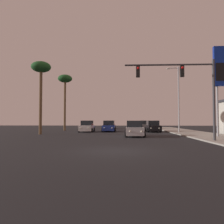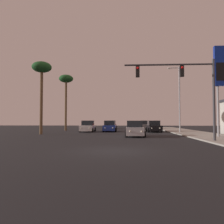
# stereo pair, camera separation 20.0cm
# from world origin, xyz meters

# --- Properties ---
(ground_plane) EXTENTS (120.00, 120.00, 0.00)m
(ground_plane) POSITION_xyz_m (0.00, 0.00, 0.00)
(ground_plane) COLOR black
(sidewalk_right) EXTENTS (5.00, 60.00, 0.12)m
(sidewalk_right) POSITION_xyz_m (9.50, 10.00, 0.06)
(sidewalk_right) COLOR #9E998E
(sidewalk_right) RESTS_ON ground
(car_grey) EXTENTS (2.04, 4.34, 1.68)m
(car_grey) POSITION_xyz_m (4.71, 32.05, 0.76)
(car_grey) COLOR slate
(car_grey) RESTS_ON ground
(car_red) EXTENTS (2.04, 4.33, 1.68)m
(car_red) POSITION_xyz_m (-1.96, 32.93, 0.76)
(car_red) COLOR maroon
(car_red) RESTS_ON ground
(car_black) EXTENTS (2.04, 4.34, 1.68)m
(car_black) POSITION_xyz_m (4.96, 20.32, 0.76)
(car_black) COLOR black
(car_black) RESTS_ON ground
(car_blue) EXTENTS (2.04, 4.32, 1.68)m
(car_blue) POSITION_xyz_m (-1.60, 21.12, 0.76)
(car_blue) COLOR navy
(car_blue) RESTS_ON ground
(car_white) EXTENTS (2.04, 4.31, 1.68)m
(car_white) POSITION_xyz_m (-4.85, 20.13, 0.76)
(car_white) COLOR silver
(car_white) RESTS_ON ground
(car_silver) EXTENTS (2.04, 4.34, 1.68)m
(car_silver) POSITION_xyz_m (1.70, 11.15, 0.76)
(car_silver) COLOR #B7B7BC
(car_silver) RESTS_ON ground
(traffic_light_mast) EXTENTS (7.21, 0.36, 6.50)m
(traffic_light_mast) POSITION_xyz_m (5.66, 5.40, 4.72)
(traffic_light_mast) COLOR #38383D
(traffic_light_mast) RESTS_ON sidewalk_right
(street_lamp) EXTENTS (1.74, 0.24, 9.00)m
(street_lamp) POSITION_xyz_m (8.07, 18.02, 5.12)
(street_lamp) COLOR #99999E
(street_lamp) RESTS_ON sidewalk_right
(gas_station_sign) EXTENTS (2.00, 0.42, 9.00)m
(gas_station_sign) POSITION_xyz_m (10.55, 9.76, 6.62)
(gas_station_sign) COLOR #99999E
(gas_station_sign) RESTS_ON sidewalk_right
(palm_tree_mid) EXTENTS (2.40, 2.40, 9.45)m
(palm_tree_mid) POSITION_xyz_m (-9.25, 24.00, 8.22)
(palm_tree_mid) COLOR brown
(palm_tree_mid) RESTS_ON ground
(palm_tree_near) EXTENTS (2.40, 2.40, 8.98)m
(palm_tree_near) POSITION_xyz_m (-9.62, 14.00, 7.80)
(palm_tree_near) COLOR brown
(palm_tree_near) RESTS_ON ground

